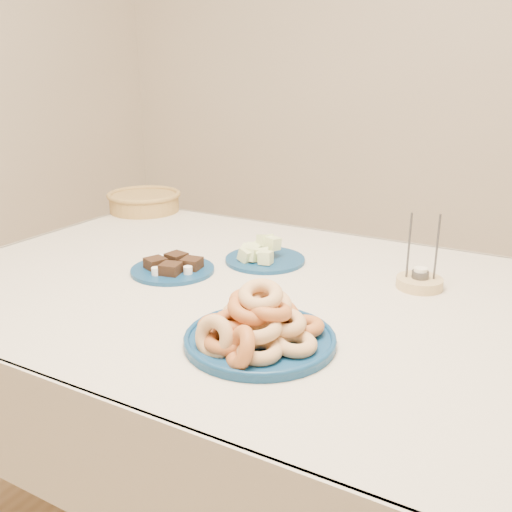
# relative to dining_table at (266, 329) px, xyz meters

# --- Properties ---
(dining_table) EXTENTS (1.71, 1.11, 0.75)m
(dining_table) POSITION_rel_dining_table_xyz_m (0.00, 0.00, 0.00)
(dining_table) COLOR brown
(dining_table) RESTS_ON ground
(donut_platter) EXTENTS (0.38, 0.38, 0.14)m
(donut_platter) POSITION_rel_dining_table_xyz_m (0.12, -0.26, 0.14)
(donut_platter) COLOR navy
(donut_platter) RESTS_ON dining_table
(melon_plate) EXTENTS (0.27, 0.27, 0.08)m
(melon_plate) POSITION_rel_dining_table_xyz_m (-0.11, 0.17, 0.13)
(melon_plate) COLOR navy
(melon_plate) RESTS_ON dining_table
(brownie_plate) EXTENTS (0.24, 0.24, 0.04)m
(brownie_plate) POSITION_rel_dining_table_xyz_m (-0.27, -0.01, 0.12)
(brownie_plate) COLOR navy
(brownie_plate) RESTS_ON dining_table
(wicker_basket) EXTENTS (0.31, 0.31, 0.07)m
(wicker_basket) POSITION_rel_dining_table_xyz_m (-0.77, 0.46, 0.14)
(wicker_basket) COLOR olive
(wicker_basket) RESTS_ON dining_table
(candle_holder) EXTENTS (0.14, 0.14, 0.19)m
(candle_holder) POSITION_rel_dining_table_xyz_m (0.32, 0.19, 0.12)
(candle_holder) COLOR tan
(candle_holder) RESTS_ON dining_table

